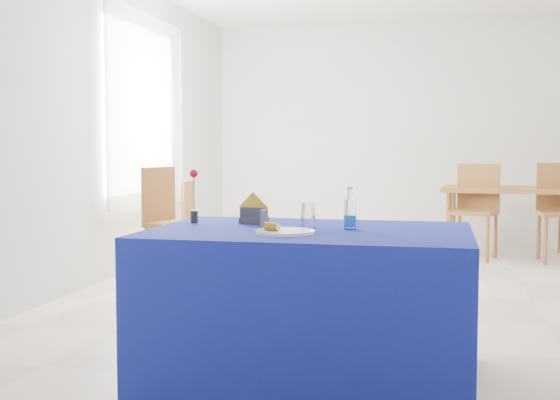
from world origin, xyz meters
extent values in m
plane|color=beige|center=(0.00, 0.00, 0.00)|extent=(7.00, 7.00, 0.00)
plane|color=silver|center=(0.00, 3.50, 1.40)|extent=(5.00, 0.00, 5.00)
plane|color=silver|center=(0.00, -3.50, 1.40)|extent=(5.00, 0.00, 5.00)
plane|color=silver|center=(-2.50, 0.00, 1.40)|extent=(0.00, 7.00, 7.00)
cube|color=white|center=(-2.47, 0.80, 1.55)|extent=(0.04, 1.50, 1.60)
cube|color=white|center=(-2.40, 0.80, 1.55)|extent=(0.04, 1.75, 1.85)
cylinder|color=white|center=(-0.32, -2.38, 0.77)|extent=(0.29, 0.29, 0.01)
cylinder|color=white|center=(-0.25, -2.14, 0.82)|extent=(0.07, 0.07, 0.13)
cylinder|color=slate|center=(-0.50, -2.06, 0.80)|extent=(0.03, 0.03, 0.08)
cylinder|color=slate|center=(-0.50, -2.09, 0.80)|extent=(0.03, 0.03, 0.08)
cube|color=navy|center=(-0.24, -2.18, 0.38)|extent=(1.60, 1.10, 0.76)
cylinder|color=white|center=(-0.04, -2.12, 0.83)|extent=(0.06, 0.06, 0.15)
cylinder|color=blue|center=(-0.04, -2.12, 0.80)|extent=(0.06, 0.06, 0.06)
cylinder|color=white|center=(-0.04, -2.12, 0.94)|extent=(0.03, 0.03, 0.05)
cylinder|color=silver|center=(-0.04, -2.12, 0.97)|extent=(0.03, 0.03, 0.01)
cube|color=#39393E|center=(-0.58, -1.98, 0.78)|extent=(0.16, 0.07, 0.03)
cube|color=#343439|center=(-0.58, -2.00, 0.81)|extent=(0.14, 0.02, 0.09)
cube|color=#38383D|center=(-0.58, -1.95, 0.81)|extent=(0.14, 0.02, 0.09)
cube|color=gold|center=(-0.58, -1.98, 0.85)|extent=(0.16, 0.02, 0.16)
cylinder|color=#26262B|center=(-0.91, -2.01, 0.80)|extent=(0.04, 0.04, 0.07)
cylinder|color=#1B6D22|center=(-0.91, -2.01, 0.91)|extent=(0.01, 0.01, 0.22)
sphere|color=red|center=(-0.91, -2.01, 1.03)|extent=(0.05, 0.05, 0.05)
cube|color=olive|center=(1.13, 2.49, 0.73)|extent=(1.45, 1.00, 0.05)
cylinder|color=brown|center=(0.50, 2.19, 0.35)|extent=(0.06, 0.06, 0.71)
cylinder|color=olive|center=(0.56, 2.89, 0.35)|extent=(0.06, 0.06, 0.71)
cylinder|color=olive|center=(0.52, 1.93, 0.24)|extent=(0.04, 0.04, 0.49)
cylinder|color=olive|center=(0.89, 1.82, 0.24)|extent=(0.04, 0.04, 0.49)
cylinder|color=olive|center=(0.62, 2.30, 0.24)|extent=(0.04, 0.04, 0.49)
cylinder|color=olive|center=(1.00, 2.19, 0.24)|extent=(0.04, 0.04, 0.49)
cube|color=olive|center=(0.76, 2.06, 0.50)|extent=(0.56, 0.56, 0.04)
cube|color=olive|center=(0.81, 2.26, 0.77)|extent=(0.45, 0.17, 0.50)
cylinder|color=olive|center=(1.46, 1.81, 0.25)|extent=(0.04, 0.04, 0.49)
cylinder|color=olive|center=(1.44, 2.21, 0.25)|extent=(0.04, 0.04, 0.49)
cube|color=olive|center=(1.64, 2.22, 0.78)|extent=(0.46, 0.06, 0.50)
cylinder|color=olive|center=(-1.74, 0.00, 0.24)|extent=(0.04, 0.04, 0.48)
cylinder|color=olive|center=(-1.65, 0.38, 0.24)|extent=(0.04, 0.04, 0.48)
cylinder|color=olive|center=(-2.12, 0.10, 0.24)|extent=(0.04, 0.04, 0.48)
cylinder|color=olive|center=(-2.02, 0.47, 0.24)|extent=(0.04, 0.04, 0.48)
cube|color=olive|center=(-1.88, 0.24, 0.50)|extent=(0.55, 0.55, 0.04)
cube|color=olive|center=(-2.08, 0.29, 0.76)|extent=(0.15, 0.45, 0.49)
cylinder|color=olive|center=(-1.81, 1.09, 0.20)|extent=(0.03, 0.03, 0.40)
cylinder|color=olive|center=(-1.84, 1.41, 0.20)|extent=(0.03, 0.03, 0.40)
cylinder|color=olive|center=(-2.13, 1.06, 0.20)|extent=(0.03, 0.03, 0.40)
cylinder|color=olive|center=(-2.16, 1.38, 0.20)|extent=(0.03, 0.03, 0.40)
cube|color=olive|center=(-1.98, 1.23, 0.42)|extent=(0.41, 0.41, 0.04)
cube|color=olive|center=(-2.15, 1.22, 0.64)|extent=(0.07, 0.38, 0.41)
cylinder|color=gold|center=(-0.38, -2.41, 0.80)|extent=(0.08, 0.07, 0.04)
cylinder|color=beige|center=(-0.34, -2.42, 0.80)|extent=(0.02, 0.03, 0.03)
camera|label=1|loc=(0.40, -5.65, 1.15)|focal=45.00mm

